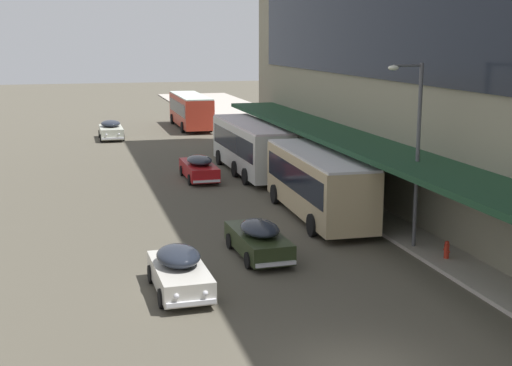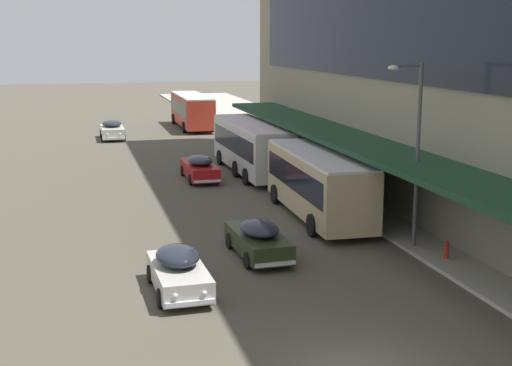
% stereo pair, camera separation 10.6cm
% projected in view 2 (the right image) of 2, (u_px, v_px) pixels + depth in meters
% --- Properties ---
extents(transit_bus_kerbside_front, '(2.92, 9.93, 3.16)m').
position_uv_depth(transit_bus_kerbside_front, '(318.00, 181.00, 33.87)').
color(transit_bus_kerbside_front, tan).
rests_on(transit_bus_kerbside_front, ground).
extents(transit_bus_kerbside_rear, '(2.85, 10.50, 3.13)m').
position_uv_depth(transit_bus_kerbside_rear, '(192.00, 109.00, 67.29)').
color(transit_bus_kerbside_rear, '#AF3323').
rests_on(transit_bus_kerbside_rear, ground).
extents(transit_bus_kerbside_far, '(2.86, 10.85, 3.23)m').
position_uv_depth(transit_bus_kerbside_far, '(252.00, 145.00, 44.86)').
color(transit_bus_kerbside_far, beige).
rests_on(transit_bus_kerbside_far, ground).
extents(sedan_second_near, '(1.99, 4.56, 1.59)m').
position_uv_depth(sedan_second_near, '(112.00, 130.00, 60.17)').
color(sedan_second_near, beige).
rests_on(sedan_second_near, ground).
extents(sedan_lead_mid, '(1.88, 4.26, 1.55)m').
position_uv_depth(sedan_lead_mid, '(179.00, 270.00, 24.18)').
color(sedan_lead_mid, beige).
rests_on(sedan_lead_mid, ground).
extents(sedan_oncoming_rear, '(1.83, 4.95, 1.51)m').
position_uv_depth(sedan_oncoming_rear, '(200.00, 167.00, 43.13)').
color(sedan_oncoming_rear, '#A91418').
rests_on(sedan_oncoming_rear, ground).
extents(sedan_trailing_mid, '(1.91, 4.60, 1.50)m').
position_uv_depth(sedan_trailing_mid, '(258.00, 239.00, 28.03)').
color(sedan_trailing_mid, '#28331A').
rests_on(sedan_trailing_mid, ground).
extents(street_lamp, '(1.50, 0.28, 7.40)m').
position_uv_depth(street_lamp, '(414.00, 143.00, 28.20)').
color(street_lamp, '#4C4C51').
rests_on(street_lamp, sidewalk_kerb).
extents(fire_hydrant, '(0.20, 0.40, 0.70)m').
position_uv_depth(fire_hydrant, '(446.00, 250.00, 27.41)').
color(fire_hydrant, red).
rests_on(fire_hydrant, sidewalk_kerb).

